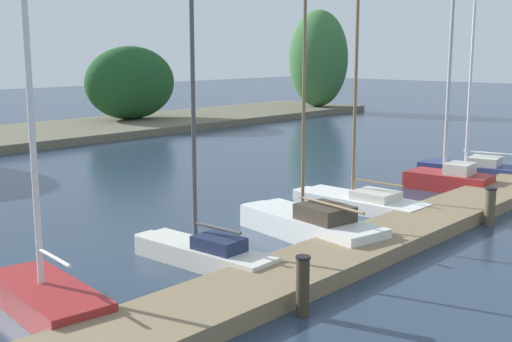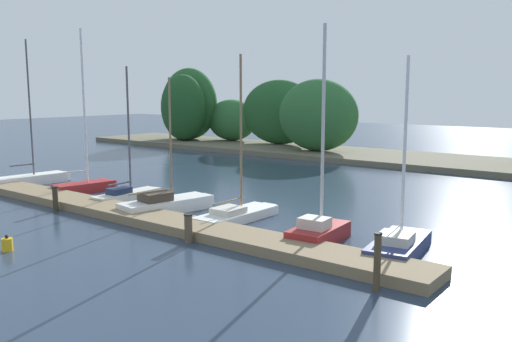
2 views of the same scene
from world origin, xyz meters
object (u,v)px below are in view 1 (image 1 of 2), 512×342
(sailboat_3, at_px, (307,223))
(sailboat_4, at_px, (358,199))
(sailboat_2, at_px, (201,249))
(mooring_piling_1, at_px, (303,286))
(sailboat_1, at_px, (43,286))
(mooring_piling_2, at_px, (490,206))
(sailboat_5, at_px, (447,176))
(sailboat_6, at_px, (470,167))

(sailboat_3, height_order, sailboat_4, sailboat_4)
(sailboat_2, height_order, sailboat_3, sailboat_2)
(sailboat_4, height_order, mooring_piling_1, sailboat_4)
(sailboat_4, bearing_deg, sailboat_1, 91.37)
(sailboat_4, bearing_deg, sailboat_2, 93.44)
(sailboat_4, relative_size, mooring_piling_2, 6.54)
(mooring_piling_1, xyz_separation_m, mooring_piling_2, (8.04, 0.07, -0.04))
(sailboat_1, distance_m, sailboat_5, 14.40)
(sailboat_1, distance_m, sailboat_4, 10.15)
(sailboat_3, bearing_deg, mooring_piling_2, -114.48)
(sailboat_1, xyz_separation_m, sailboat_2, (3.61, -0.19, -0.11))
(sailboat_1, relative_size, sailboat_4, 1.25)
(sailboat_1, height_order, sailboat_6, sailboat_1)
(sailboat_3, bearing_deg, sailboat_1, 95.28)
(sailboat_5, height_order, mooring_piling_2, sailboat_5)
(sailboat_2, xyz_separation_m, sailboat_5, (10.78, -0.38, 0.12))
(sailboat_6, bearing_deg, mooring_piling_2, 109.87)
(sailboat_4, bearing_deg, sailboat_6, -91.46)
(sailboat_2, distance_m, sailboat_6, 13.50)
(sailboat_2, bearing_deg, sailboat_3, -99.30)
(sailboat_1, xyz_separation_m, sailboat_3, (6.81, -0.60, -0.10))
(sailboat_5, xyz_separation_m, mooring_piling_2, (-3.47, -2.89, 0.04))
(sailboat_4, xyz_separation_m, sailboat_6, (6.96, -0.25, 0.04))
(sailboat_1, bearing_deg, mooring_piling_2, -100.36)
(sailboat_3, xyz_separation_m, mooring_piling_2, (4.11, -2.86, 0.15))
(sailboat_3, distance_m, sailboat_6, 10.31)
(mooring_piling_2, bearing_deg, sailboat_5, 39.76)
(mooring_piling_2, bearing_deg, mooring_piling_1, -179.51)
(sailboat_3, relative_size, mooring_piling_1, 5.31)
(sailboat_2, bearing_deg, sailboat_6, -91.68)
(sailboat_4, xyz_separation_m, mooring_piling_1, (-7.27, -3.66, 0.25))
(sailboat_4, distance_m, sailboat_6, 6.97)
(sailboat_2, relative_size, mooring_piling_1, 5.82)
(sailboat_5, distance_m, mooring_piling_1, 11.89)
(sailboat_5, bearing_deg, sailboat_1, 82.99)
(sailboat_2, distance_m, sailboat_5, 10.79)
(mooring_piling_1, bearing_deg, mooring_piling_2, 0.49)
(sailboat_5, bearing_deg, sailboat_4, 75.88)
(sailboat_1, xyz_separation_m, mooring_piling_1, (2.88, -3.53, 0.09))
(mooring_piling_2, bearing_deg, sailboat_3, 145.18)
(sailboat_3, distance_m, mooring_piling_2, 5.01)
(sailboat_1, height_order, sailboat_5, sailboat_1)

